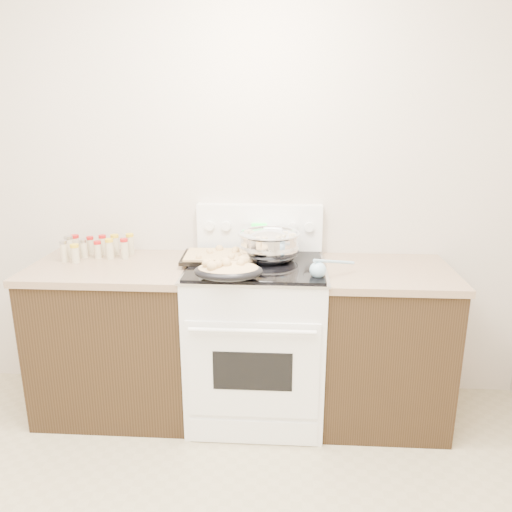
{
  "coord_description": "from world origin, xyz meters",
  "views": [
    {
      "loc": [
        0.51,
        -1.25,
        1.76
      ],
      "look_at": [
        0.35,
        1.37,
        1.0
      ],
      "focal_mm": 35.0,
      "sensor_mm": 36.0,
      "label": 1
    }
  ],
  "objects": [
    {
      "name": "baking_sheet",
      "position": [
        0.14,
        1.49,
        0.96
      ],
      "size": [
        0.44,
        0.32,
        0.06
      ],
      "color": "black",
      "rests_on": "kitchen_range"
    },
    {
      "name": "spice_jars",
      "position": [
        -0.63,
        1.57,
        0.98
      ],
      "size": [
        0.39,
        0.25,
        0.13
      ],
      "color": "#BFB28C",
      "rests_on": "counter_left"
    },
    {
      "name": "kitchen_range",
      "position": [
        0.35,
        1.42,
        0.49
      ],
      "size": [
        0.78,
        0.73,
        1.22
      ],
      "color": "white",
      "rests_on": "ground"
    },
    {
      "name": "roasting_pan",
      "position": [
        0.22,
        1.14,
        0.99
      ],
      "size": [
        0.37,
        0.27,
        0.11
      ],
      "color": "black",
      "rests_on": "kitchen_range"
    },
    {
      "name": "wooden_spoon",
      "position": [
        0.19,
        1.21,
        0.95
      ],
      "size": [
        0.08,
        0.25,
        0.04
      ],
      "color": "#A6834C",
      "rests_on": "kitchen_range"
    },
    {
      "name": "mixing_bowl",
      "position": [
        0.42,
        1.5,
        1.03
      ],
      "size": [
        0.37,
        0.37,
        0.21
      ],
      "color": "silver",
      "rests_on": "kitchen_range"
    },
    {
      "name": "blue_ladle",
      "position": [
        0.69,
        1.22,
        0.98
      ],
      "size": [
        0.25,
        0.2,
        0.11
      ],
      "color": "#8FB9D5",
      "rests_on": "kitchen_range"
    },
    {
      "name": "room_shell",
      "position": [
        0.0,
        0.0,
        1.7
      ],
      "size": [
        4.1,
        3.6,
        2.75
      ],
      "color": "beige",
      "rests_on": "ground"
    },
    {
      "name": "counter_left",
      "position": [
        -0.48,
        1.43,
        0.46
      ],
      "size": [
        0.93,
        0.67,
        0.92
      ],
      "color": "black",
      "rests_on": "ground"
    },
    {
      "name": "counter_right",
      "position": [
        1.08,
        1.43,
        0.46
      ],
      "size": [
        0.73,
        0.67,
        0.92
      ],
      "color": "black",
      "rests_on": "ground"
    }
  ]
}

